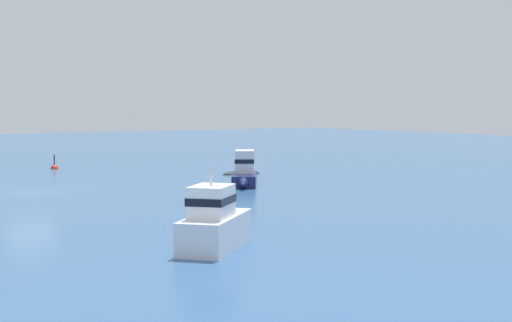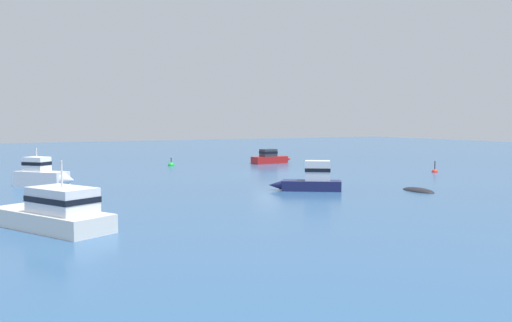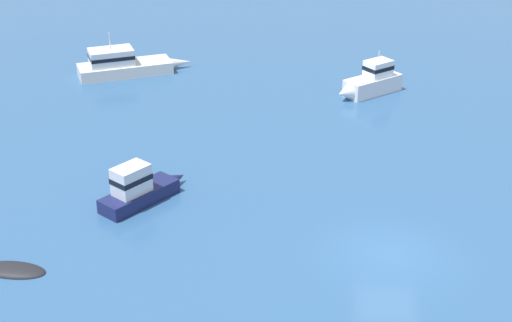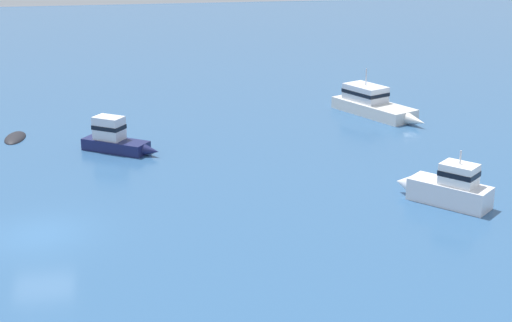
{
  "view_description": "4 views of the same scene",
  "coord_description": "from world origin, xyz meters",
  "px_view_note": "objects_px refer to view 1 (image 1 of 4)",
  "views": [
    {
      "loc": [
        -38.31,
        11.51,
        4.49
      ],
      "look_at": [
        -1.88,
        -12.65,
        1.22
      ],
      "focal_mm": 52.65,
      "sensor_mm": 36.0,
      "label": 1
    },
    {
      "loc": [
        -23.11,
        -40.33,
        4.53
      ],
      "look_at": [
        -4.05,
        -5.17,
        1.57
      ],
      "focal_mm": 38.5,
      "sensor_mm": 36.0,
      "label": 2
    },
    {
      "loc": [
        26.17,
        -2.43,
        16.8
      ],
      "look_at": [
        -6.33,
        -6.11,
        0.8
      ],
      "focal_mm": 53.51,
      "sensor_mm": 36.0,
      "label": 3
    },
    {
      "loc": [
        -3.9,
        30.35,
        12.94
      ],
      "look_at": [
        -9.63,
        -2.62,
        1.81
      ],
      "focal_mm": 53.59,
      "sensor_mm": 36.0,
      "label": 4
    }
  ],
  "objects_px": {
    "powerboat_2": "(245,172)",
    "mooring_buoy": "(54,169)",
    "powerboat_1": "(217,223)",
    "skiff": "(241,174)"
  },
  "relations": [
    {
      "from": "powerboat_2",
      "to": "mooring_buoy",
      "type": "height_order",
      "value": "powerboat_2"
    },
    {
      "from": "powerboat_1",
      "to": "skiff",
      "type": "bearing_deg",
      "value": 14.0
    },
    {
      "from": "skiff",
      "to": "powerboat_2",
      "type": "distance_m",
      "value": 6.88
    },
    {
      "from": "powerboat_1",
      "to": "mooring_buoy",
      "type": "bearing_deg",
      "value": 38.61
    },
    {
      "from": "powerboat_1",
      "to": "powerboat_2",
      "type": "relative_size",
      "value": 0.95
    },
    {
      "from": "powerboat_1",
      "to": "mooring_buoy",
      "type": "relative_size",
      "value": 3.34
    },
    {
      "from": "skiff",
      "to": "mooring_buoy",
      "type": "bearing_deg",
      "value": 133.3
    },
    {
      "from": "powerboat_1",
      "to": "powerboat_2",
      "type": "bearing_deg",
      "value": 12.79
    },
    {
      "from": "powerboat_2",
      "to": "mooring_buoy",
      "type": "xyz_separation_m",
      "value": [
        16.6,
        5.3,
        -0.73
      ]
    },
    {
      "from": "skiff",
      "to": "powerboat_1",
      "type": "relative_size",
      "value": 0.65
    }
  ]
}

